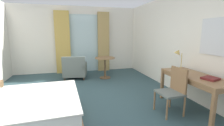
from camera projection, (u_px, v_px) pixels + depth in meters
ground at (88, 109)px, 3.55m from camera, size 5.60×7.56×0.10m
wall_back at (77, 40)px, 6.64m from camera, size 5.20×0.12×2.67m
wall_right at (189, 44)px, 3.95m from camera, size 0.12×7.16×2.67m
balcony_glass_door at (84, 44)px, 6.66m from camera, size 1.21×0.02×2.35m
curtain_panel_left at (63, 43)px, 6.34m from camera, size 0.58×0.10×2.46m
curtain_panel_right at (104, 42)px, 6.77m from camera, size 0.48×0.10×2.46m
bed at (9, 114)px, 2.68m from camera, size 2.29×1.80×0.96m
writing_desk at (195, 79)px, 3.27m from camera, size 0.63×1.53×0.75m
desk_chair at (173, 88)px, 3.19m from camera, size 0.45×0.48×0.93m
desk_lamp at (178, 54)px, 3.69m from camera, size 0.23×0.19×0.51m
closed_book at (210, 78)px, 2.95m from camera, size 0.32×0.30×0.04m
armchair_by_window at (75, 69)px, 5.72m from camera, size 0.90×0.89×0.82m
round_cafe_table at (105, 63)px, 5.72m from camera, size 0.71×0.71×0.75m
wall_mirror at (213, 37)px, 3.20m from camera, size 0.02×0.60×0.74m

